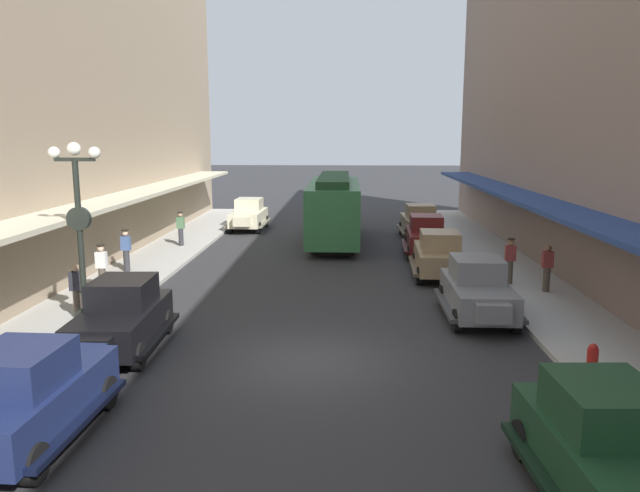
# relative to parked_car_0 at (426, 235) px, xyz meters

# --- Properties ---
(ground_plane) EXTENTS (200.00, 200.00, 0.00)m
(ground_plane) POSITION_rel_parked_car_0_xyz_m (-4.59, -13.74, -0.94)
(ground_plane) COLOR #2D2D30
(sidewalk_left) EXTENTS (3.00, 60.00, 0.15)m
(sidewalk_left) POSITION_rel_parked_car_0_xyz_m (-12.09, -13.74, -0.87)
(sidewalk_left) COLOR #B7B5AD
(sidewalk_left) RESTS_ON ground
(sidewalk_right) EXTENTS (3.00, 60.00, 0.15)m
(sidewalk_right) POSITION_rel_parked_car_0_xyz_m (2.91, -13.74, -0.87)
(sidewalk_right) COLOR #B7B5AD
(sidewalk_right) RESTS_ON ground
(parked_car_0) EXTENTS (2.30, 4.32, 1.84)m
(parked_car_0) POSITION_rel_parked_car_0_xyz_m (0.00, 0.00, 0.00)
(parked_car_0) COLOR #591919
(parked_car_0) RESTS_ON ground
(parked_car_1) EXTENTS (2.25, 4.30, 1.84)m
(parked_car_1) POSITION_rel_parked_car_0_xyz_m (-9.40, -17.90, 0.00)
(parked_car_1) COLOR #19234C
(parked_car_1) RESTS_ON ground
(parked_car_2) EXTENTS (2.31, 4.32, 1.84)m
(parked_car_2) POSITION_rel_parked_car_0_xyz_m (-0.08, -4.45, 0.00)
(parked_car_2) COLOR #997F5B
(parked_car_2) RESTS_ON ground
(parked_car_3) EXTENTS (2.21, 4.29, 1.84)m
(parked_car_3) POSITION_rel_parked_car_0_xyz_m (0.25, 4.86, 0.00)
(parked_car_3) COLOR #997F5B
(parked_car_3) RESTS_ON ground
(parked_car_4) EXTENTS (2.22, 4.29, 1.84)m
(parked_car_4) POSITION_rel_parked_car_0_xyz_m (-9.44, 7.26, 0.00)
(parked_car_4) COLOR beige
(parked_car_4) RESTS_ON ground
(parked_car_5) EXTENTS (2.18, 4.27, 1.84)m
(parked_car_5) POSITION_rel_parked_car_0_xyz_m (0.27, -9.93, 0.00)
(parked_car_5) COLOR slate
(parked_car_5) RESTS_ON ground
(parked_car_6) EXTENTS (2.30, 4.32, 1.84)m
(parked_car_6) POSITION_rel_parked_car_0_xyz_m (0.22, -19.42, 0.00)
(parked_car_6) COLOR #193D23
(parked_car_6) RESTS_ON ground
(parked_car_7) EXTENTS (2.29, 4.31, 1.84)m
(parked_car_7) POSITION_rel_parked_car_0_xyz_m (-9.46, -13.11, 0.00)
(parked_car_7) COLOR black
(parked_car_7) RESTS_ON ground
(streetcar) EXTENTS (2.54, 9.60, 3.46)m
(streetcar) POSITION_rel_parked_car_0_xyz_m (-4.34, 3.17, 0.96)
(streetcar) COLOR #33723F
(streetcar) RESTS_ON ground
(lamp_post_with_clock) EXTENTS (1.42, 0.44, 5.16)m
(lamp_post_with_clock) POSITION_rel_parked_car_0_xyz_m (-10.99, -11.82, 2.04)
(lamp_post_with_clock) COLOR black
(lamp_post_with_clock) RESTS_ON sidewalk_left
(fire_hydrant) EXTENTS (0.24, 0.24, 0.82)m
(fire_hydrant) POSITION_rel_parked_car_0_xyz_m (1.76, -14.91, -0.38)
(fire_hydrant) COLOR #B21E19
(fire_hydrant) RESTS_ON sidewalk_right
(pedestrian_0) EXTENTS (0.36, 0.24, 1.64)m
(pedestrian_0) POSITION_rel_parked_car_0_xyz_m (3.23, -7.14, 0.05)
(pedestrian_0) COLOR #4C4238
(pedestrian_0) RESTS_ON sidewalk_right
(pedestrian_1) EXTENTS (0.36, 0.28, 1.67)m
(pedestrian_1) POSITION_rel_parked_car_0_xyz_m (-12.10, -7.87, 0.07)
(pedestrian_1) COLOR #4C4238
(pedestrian_1) RESTS_ON sidewalk_left
(pedestrian_2) EXTENTS (0.36, 0.28, 1.67)m
(pedestrian_2) POSITION_rel_parked_car_0_xyz_m (-11.81, 1.13, 0.07)
(pedestrian_2) COLOR #2D2D33
(pedestrian_2) RESTS_ON sidewalk_left
(pedestrian_3) EXTENTS (0.36, 0.24, 1.64)m
(pedestrian_3) POSITION_rel_parked_car_0_xyz_m (-11.61, -10.93, 0.05)
(pedestrian_3) COLOR #4C4238
(pedestrian_3) RESTS_ON sidewalk_left
(pedestrian_4) EXTENTS (0.36, 0.28, 1.67)m
(pedestrian_4) POSITION_rel_parked_car_0_xyz_m (2.27, -6.01, 0.07)
(pedestrian_4) COLOR #4C4238
(pedestrian_4) RESTS_ON sidewalk_right
(pedestrian_5) EXTENTS (0.36, 0.28, 1.67)m
(pedestrian_5) POSITION_rel_parked_car_0_xyz_m (-12.44, -4.61, 0.07)
(pedestrian_5) COLOR #2D2D33
(pedestrian_5) RESTS_ON sidewalk_left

